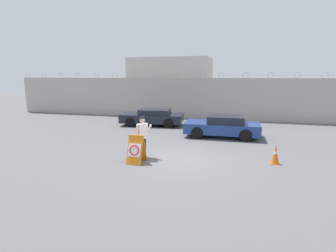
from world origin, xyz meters
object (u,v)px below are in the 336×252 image
at_px(barricade_sign, 136,149).
at_px(traffic_cone_near, 275,154).
at_px(parked_car_rear_sedan, 223,126).
at_px(security_guard, 143,135).
at_px(parked_car_front_coupe, 153,117).

distance_m(barricade_sign, traffic_cone_near, 5.66).
distance_m(barricade_sign, parked_car_rear_sedan, 6.47).
xyz_separation_m(security_guard, traffic_cone_near, (5.49, 0.57, -0.61)).
bearing_deg(barricade_sign, traffic_cone_near, 14.35).
bearing_deg(traffic_cone_near, parked_car_rear_sedan, 118.50).
distance_m(barricade_sign, security_guard, 0.87).
distance_m(barricade_sign, parked_car_front_coupe, 8.35).
xyz_separation_m(barricade_sign, security_guard, (0.01, 0.75, 0.43)).
height_order(barricade_sign, parked_car_front_coupe, parked_car_front_coupe).
bearing_deg(parked_car_front_coupe, barricade_sign, 97.98).
relative_size(traffic_cone_near, parked_car_rear_sedan, 0.19).
distance_m(security_guard, parked_car_front_coupe, 7.64).
distance_m(parked_car_front_coupe, parked_car_rear_sedan, 5.67).
relative_size(security_guard, parked_car_front_coupe, 0.39).
bearing_deg(security_guard, barricade_sign, -148.97).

